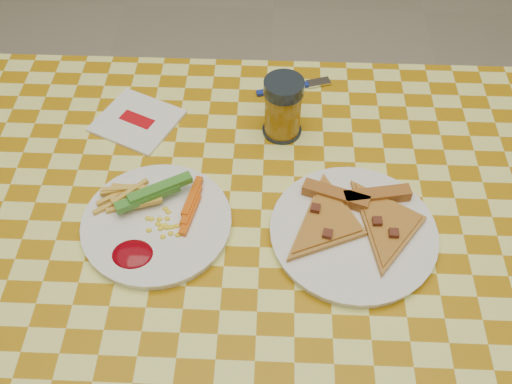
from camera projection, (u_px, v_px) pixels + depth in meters
table at (260, 273)px, 0.91m from camera, size 1.28×0.88×0.76m
plate_left at (157, 224)px, 0.87m from camera, size 0.29×0.29×0.01m
plate_right at (353, 233)px, 0.86m from camera, size 0.32×0.32×0.01m
fries_veggies at (152, 209)px, 0.86m from camera, size 0.18×0.17×0.04m
pizza_slices at (356, 219)px, 0.85m from camera, size 0.26×0.23×0.02m
drink_glass at (283, 108)px, 0.96m from camera, size 0.07×0.07×0.11m
napkin at (137, 121)px, 1.01m from camera, size 0.17×0.17×0.01m
fork at (295, 87)px, 1.07m from camera, size 0.14×0.06×0.01m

